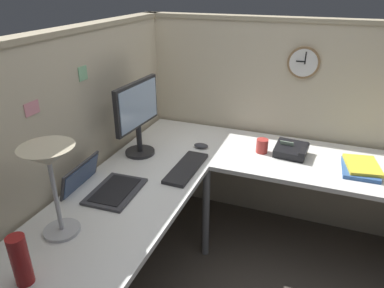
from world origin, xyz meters
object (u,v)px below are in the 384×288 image
Objects in this scene: desk_lamp_dome at (49,164)px; wall_clock at (304,63)px; computer_mouse at (201,146)px; office_phone at (292,151)px; monitor at (138,113)px; thermos_flask at (20,260)px; laptop at (100,186)px; coffee_mug at (262,146)px; book_stack at (361,167)px; keyboard at (186,168)px.

desk_lamp_dome is 2.02× the size of wall_clock.
computer_mouse is 0.47× the size of office_phone.
monitor is 0.87m from desk_lamp_dome.
thermos_flask is at bearing -174.01° from monitor.
desk_lamp_dome reaches higher than laptop.
wall_clock is (0.35, -0.18, 0.51)m from coffee_mug.
book_stack is at bearing -61.11° from laptop.
laptop is at bearing 9.43° from thermos_flask.
keyboard is at bearing -43.30° from laptop.
monitor is at bearing 76.05° from keyboard.
monitor is 2.27× the size of wall_clock.
thermos_flask is (-1.17, -0.12, -0.18)m from monitor.
thermos_flask is (-1.07, 0.26, 0.10)m from keyboard.
office_phone is at bearing -80.24° from computer_mouse.
laptop is 0.92× the size of keyboard.
laptop is 4.13× the size of coffee_mug.
computer_mouse is at bearing 3.75° from keyboard.
laptop reaches higher than coffee_mug.
wall_clock reaches higher than office_phone.
book_stack is (1.45, -1.28, -0.09)m from thermos_flask.
keyboard is 0.91m from desk_lamp_dome.
monitor is 1.45m from book_stack.
computer_mouse is 0.47× the size of wall_clock.
keyboard is at bearing 143.15° from wall_clock.
monitor reaches higher than office_phone.
coffee_mug is (0.41, -0.39, 0.04)m from keyboard.
laptop is 1.11m from coffee_mug.
computer_mouse is at bearing -9.66° from thermos_flask.
wall_clock is at bearing -24.30° from thermos_flask.
monitor is 2.27× the size of thermos_flask.
book_stack is (0.77, -1.39, -0.00)m from laptop.
laptop is 1.31× the size of book_stack.
coffee_mug is at bearing 153.05° from wall_clock.
monitor is at bearing 122.44° from computer_mouse.
keyboard is (0.39, -0.37, -0.01)m from laptop.
computer_mouse is at bearing -26.01° from laptop.
keyboard is at bearing -23.01° from desk_lamp_dome.
office_phone is at bearing -49.39° from laptop.
laptop is at bearing 153.99° from computer_mouse.
office_phone is 0.62m from wall_clock.
book_stack is (1.14, -1.35, -0.34)m from desk_lamp_dome.
computer_mouse is 1.42m from thermos_flask.
thermos_flask is at bearing 167.29° from keyboard.
thermos_flask is 2.06m from wall_clock.
laptop is at bearing 118.89° from book_stack.
book_stack reaches higher than computer_mouse.
computer_mouse is at bearing 99.76° from office_phone.
keyboard is 4.13× the size of computer_mouse.
coffee_mug is at bearing 95.65° from office_phone.
laptop is at bearing 130.61° from office_phone.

